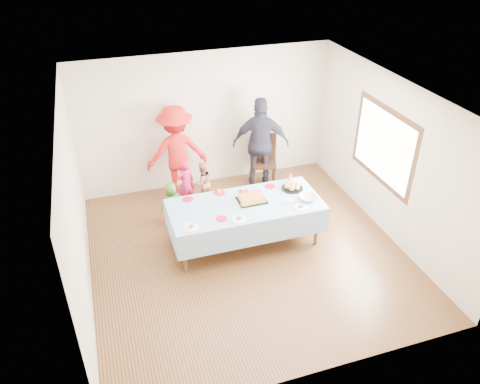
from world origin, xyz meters
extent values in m
plane|color=#482C14|center=(0.00, 0.00, 0.00)|extent=(5.00, 5.00, 0.00)
cube|color=beige|center=(0.00, 2.50, 1.35)|extent=(5.00, 0.04, 2.70)
cube|color=beige|center=(0.00, -2.50, 1.35)|extent=(5.00, 0.04, 2.70)
cube|color=beige|center=(-2.50, 0.00, 1.35)|extent=(0.04, 5.00, 2.70)
cube|color=beige|center=(2.50, 0.00, 1.35)|extent=(0.04, 5.00, 2.70)
cube|color=white|center=(0.00, 0.00, 2.70)|extent=(5.00, 5.00, 0.04)
cube|color=#472B16|center=(2.47, 0.20, 1.50)|extent=(0.03, 1.75, 1.35)
cylinder|color=#53361C|center=(-1.06, -0.16, 0.36)|extent=(0.06, 0.06, 0.73)
cylinder|color=#53361C|center=(1.18, -0.16, 0.36)|extent=(0.06, 0.06, 0.73)
cylinder|color=#53361C|center=(-1.06, 0.68, 0.36)|extent=(0.06, 0.06, 0.73)
cylinder|color=#53361C|center=(1.18, 0.68, 0.36)|extent=(0.06, 0.06, 0.73)
cube|color=#53361C|center=(0.06, 0.26, 0.75)|extent=(2.40, 1.00, 0.04)
cube|color=silver|center=(0.06, 0.26, 0.78)|extent=(2.50, 1.10, 0.01)
cube|color=black|center=(0.19, 0.32, 0.79)|extent=(0.47, 0.36, 0.01)
cube|color=#DDCB54|center=(0.19, 0.32, 0.82)|extent=(0.40, 0.30, 0.06)
cube|color=#9E5024|center=(0.19, 0.32, 0.86)|extent=(0.40, 0.30, 0.01)
cylinder|color=black|center=(0.98, 0.47, 0.79)|extent=(0.37, 0.37, 0.02)
sphere|color=#E0AC6D|center=(1.08, 0.47, 0.85)|extent=(0.09, 0.09, 0.09)
sphere|color=#E0AC6D|center=(1.03, 0.55, 0.85)|extent=(0.09, 0.09, 0.09)
sphere|color=#E0AC6D|center=(0.93, 0.55, 0.85)|extent=(0.09, 0.09, 0.09)
sphere|color=#E0AC6D|center=(0.88, 0.47, 0.85)|extent=(0.09, 0.09, 0.09)
sphere|color=#E0AC6D|center=(0.93, 0.38, 0.85)|extent=(0.09, 0.09, 0.09)
sphere|color=#E0AC6D|center=(1.03, 0.38, 0.85)|extent=(0.09, 0.09, 0.09)
sphere|color=#E0AC6D|center=(0.98, 0.47, 0.85)|extent=(0.09, 0.09, 0.09)
imported|color=silver|center=(1.09, 0.06, 0.82)|extent=(0.29, 0.29, 0.07)
cone|color=silver|center=(1.05, 0.72, 0.86)|extent=(0.10, 0.10, 0.17)
cylinder|color=red|center=(-0.80, 0.68, 0.79)|extent=(0.18, 0.18, 0.01)
cylinder|color=red|center=(-0.25, 0.71, 0.79)|extent=(0.20, 0.20, 0.01)
cylinder|color=red|center=(0.15, 0.63, 0.79)|extent=(0.17, 0.17, 0.01)
cylinder|color=red|center=(0.65, 0.65, 0.79)|extent=(0.18, 0.18, 0.01)
cylinder|color=red|center=(-0.43, -0.03, 0.79)|extent=(0.17, 0.17, 0.01)
cylinder|color=white|center=(-0.93, -0.11, 0.79)|extent=(0.24, 0.24, 0.01)
cylinder|color=white|center=(-0.17, -0.13, 0.79)|extent=(0.24, 0.24, 0.01)
cylinder|color=white|center=(0.87, -0.12, 0.79)|extent=(0.22, 0.22, 0.01)
cylinder|color=black|center=(0.79, 1.85, 0.24)|extent=(0.04, 0.04, 0.47)
cylinder|color=black|center=(1.17, 1.73, 0.24)|extent=(0.04, 0.04, 0.47)
cylinder|color=black|center=(0.92, 2.23, 0.24)|extent=(0.04, 0.04, 0.47)
cylinder|color=black|center=(1.30, 2.10, 0.24)|extent=(0.04, 0.04, 0.47)
cube|color=black|center=(1.04, 1.98, 0.50)|extent=(0.58, 0.58, 0.06)
cube|color=black|center=(1.11, 2.18, 0.79)|extent=(0.45, 0.19, 0.55)
imported|color=#DF1B59|center=(-0.62, 1.76, 0.46)|extent=(0.38, 0.29, 0.92)
imported|color=#3A6923|center=(-0.99, 1.22, 0.41)|extent=(0.44, 0.33, 0.82)
imported|color=tan|center=(-0.30, 1.75, 0.42)|extent=(0.49, 0.44, 0.83)
imported|color=red|center=(-0.67, 2.20, 0.92)|extent=(1.19, 0.69, 1.83)
imported|color=#2C2A3A|center=(0.96, 1.99, 0.94)|extent=(1.19, 0.79, 1.88)
camera|label=1|loc=(-1.98, -5.78, 4.94)|focal=35.00mm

